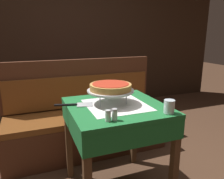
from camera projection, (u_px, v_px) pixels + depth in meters
dining_table_front at (116, 119)px, 1.69m from camera, size 0.72×0.72×0.76m
dining_table_rear at (75, 78)px, 3.28m from camera, size 0.67×0.67×0.75m
booth_bench at (86, 125)px, 2.44m from camera, size 1.71×0.53×1.00m
back_wall_panel at (64, 39)px, 3.62m from camera, size 6.00×0.04×2.40m
pizza_pan_stand at (111, 91)px, 1.67m from camera, size 0.36×0.36×0.11m
deep_dish_pizza at (111, 87)px, 1.66m from camera, size 0.32×0.32×0.05m
pizza_server at (76, 105)px, 1.65m from camera, size 0.29×0.13×0.01m
water_glass_near at (169, 107)px, 1.48m from camera, size 0.07×0.07×0.09m
salt_shaker at (108, 116)px, 1.35m from camera, size 0.04×0.04×0.07m
pepper_shaker at (115, 115)px, 1.36m from camera, size 0.04×0.04×0.07m
condiment_caddy at (71, 68)px, 3.17m from camera, size 0.12×0.12×0.15m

